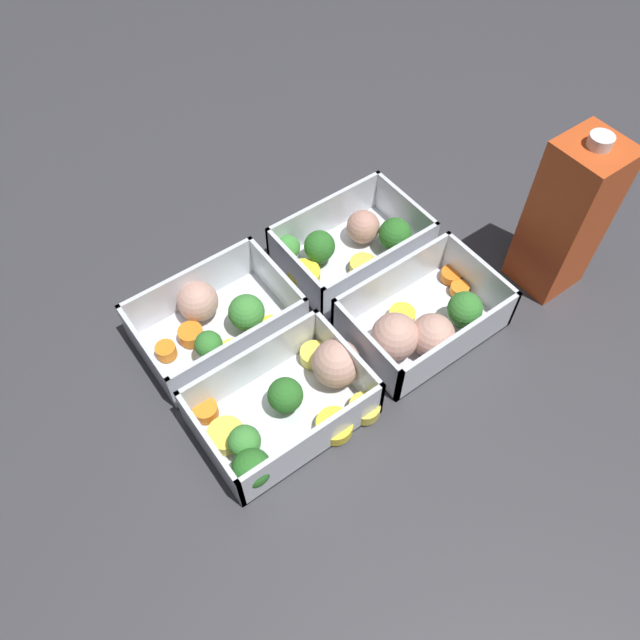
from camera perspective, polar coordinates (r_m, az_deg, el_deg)
The scene contains 6 objects.
ground_plane at distance 0.70m, azimuth -0.00°, elevation -0.94°, with size 4.00×4.00×0.00m, color #38383D.
container_near_left at distance 0.75m, azimuth 2.80°, elevation 6.89°, with size 0.18×0.11×0.06m.
container_near_right at distance 0.69m, azimuth -9.26°, elevation -0.06°, with size 0.17×0.13×0.06m.
container_far_left at distance 0.68m, azimuth 9.37°, elevation -0.32°, with size 0.17×0.12×0.06m.
container_far_right at distance 0.62m, azimuth -2.57°, elevation -7.61°, with size 0.19×0.13×0.06m.
juice_carton at distance 0.72m, azimuth 21.59°, elevation 8.71°, with size 0.07×0.07×0.20m.
Camera 1 is at (0.23, 0.32, 0.57)m, focal length 35.00 mm.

